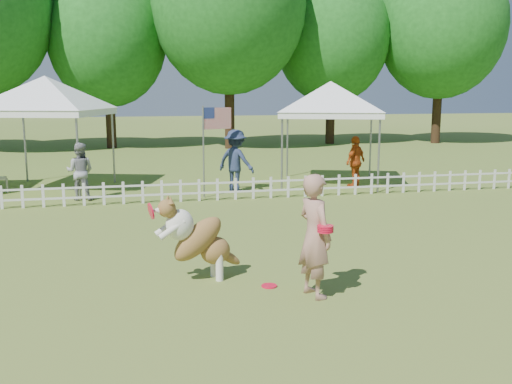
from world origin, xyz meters
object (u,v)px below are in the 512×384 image
(handler, at_px, (315,236))
(spectator_b, at_px, (236,161))
(frisbee_on_turf, at_px, (269,286))
(flag_pole, at_px, (204,152))
(spectator_a, at_px, (80,172))
(canopy_tent_right, at_px, (330,134))
(canopy_tent_left, at_px, (48,135))
(dog, at_px, (199,239))
(spectator_c, at_px, (355,162))

(handler, xyz_separation_m, spectator_b, (0.46, 8.85, 0.02))
(frisbee_on_turf, bearing_deg, spectator_b, 83.11)
(flag_pole, bearing_deg, frisbee_on_turf, -113.29)
(spectator_b, bearing_deg, spectator_a, 48.94)
(handler, xyz_separation_m, canopy_tent_right, (3.62, 9.60, 0.69))
(canopy_tent_left, relative_size, canopy_tent_right, 1.04)
(spectator_a, bearing_deg, canopy_tent_left, -48.97)
(handler, relative_size, frisbee_on_turf, 7.50)
(flag_pole, height_order, spectator_a, flag_pole)
(frisbee_on_turf, relative_size, spectator_a, 0.15)
(flag_pole, distance_m, spectator_a, 3.39)
(handler, xyz_separation_m, flag_pole, (-0.58, 8.07, 0.38))
(handler, distance_m, frisbee_on_turf, 1.16)
(frisbee_on_turf, height_order, spectator_b, spectator_b)
(frisbee_on_turf, bearing_deg, spectator_a, 113.03)
(dog, xyz_separation_m, canopy_tent_left, (-3.39, 9.36, 0.97))
(frisbee_on_turf, xyz_separation_m, canopy_tent_right, (4.17, 9.08, 1.58))
(handler, relative_size, spectator_c, 1.13)
(dog, xyz_separation_m, frisbee_on_turf, (1.00, -0.50, -0.67))
(handler, xyz_separation_m, canopy_tent_left, (-4.94, 10.37, 0.76))
(spectator_b, relative_size, spectator_c, 1.15)
(flag_pole, distance_m, spectator_b, 1.35)
(spectator_a, bearing_deg, spectator_c, -164.39)
(frisbee_on_turf, distance_m, canopy_tent_left, 10.92)
(spectator_b, bearing_deg, spectator_c, -136.96)
(spectator_b, distance_m, spectator_c, 3.75)
(spectator_c, bearing_deg, flag_pole, -26.97)
(canopy_tent_right, bearing_deg, spectator_a, -152.64)
(handler, bearing_deg, spectator_a, 7.86)
(spectator_a, bearing_deg, dog, 120.75)
(spectator_a, height_order, spectator_b, spectator_b)
(frisbee_on_turf, relative_size, spectator_b, 0.13)
(dog, bearing_deg, spectator_c, 41.00)
(frisbee_on_turf, bearing_deg, handler, -43.23)
(canopy_tent_left, height_order, flag_pole, canopy_tent_left)
(frisbee_on_turf, height_order, spectator_a, spectator_a)
(flag_pole, bearing_deg, canopy_tent_right, -3.69)
(canopy_tent_right, xyz_separation_m, spectator_b, (-3.16, -0.74, -0.67))
(dog, bearing_deg, spectator_a, 95.10)
(canopy_tent_right, bearing_deg, spectator_c, -34.63)
(dog, distance_m, spectator_b, 8.10)
(flag_pole, xyz_separation_m, spectator_b, (1.05, 0.78, -0.36))
(frisbee_on_turf, bearing_deg, flag_pole, 90.29)
(canopy_tent_right, distance_m, spectator_c, 1.26)
(canopy_tent_left, bearing_deg, handler, -47.74)
(handler, bearing_deg, spectator_c, -42.54)
(spectator_a, bearing_deg, flag_pole, -173.37)
(frisbee_on_turf, distance_m, spectator_b, 8.45)
(dog, xyz_separation_m, spectator_b, (2.01, 7.84, 0.23))
(dog, distance_m, spectator_a, 7.81)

